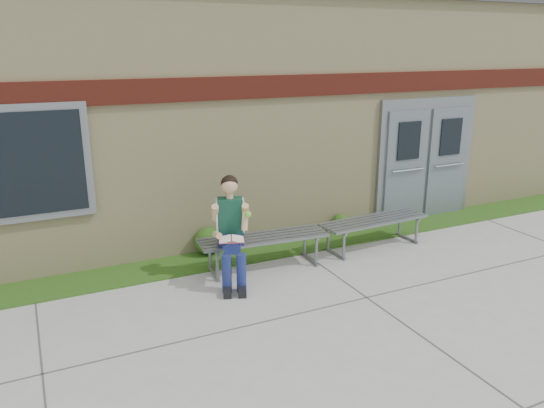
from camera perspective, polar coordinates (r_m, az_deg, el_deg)
ground at (r=6.42m, az=5.30°, el=-13.55°), size 80.00×80.00×0.00m
grass_strip at (r=8.52m, az=-3.64°, el=-5.51°), size 16.00×0.80×0.02m
school_building at (r=11.16m, az=-10.45°, el=10.67°), size 16.20×6.22×4.20m
bench_left at (r=7.92m, az=-0.92°, el=-4.28°), size 1.97×0.69×0.50m
bench_right at (r=8.89m, az=10.90°, el=-2.28°), size 1.91×0.63×0.49m
girl at (r=7.38m, az=-4.42°, el=-2.66°), size 0.63×0.97×1.51m
shrub_mid at (r=8.52m, az=-6.91°, el=-3.93°), size 0.44×0.44×0.44m
shrub_east at (r=9.56m, az=7.37°, el=-2.01°), size 0.32×0.32×0.32m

